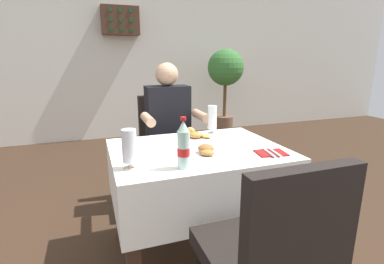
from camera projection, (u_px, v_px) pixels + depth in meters
back_wall at (123, 39)px, 4.60m from camera, size 11.00×0.12×3.20m
main_dining_table at (197, 175)px, 1.84m from camera, size 1.05×0.80×0.75m
chair_far_diner_seat at (166, 143)px, 2.57m from camera, size 0.44×0.50×0.97m
chair_near_camera_side at (269, 254)px, 1.12m from camera, size 0.44×0.50×0.97m
seated_diner_far at (170, 129)px, 2.43m from camera, size 0.50×0.46×1.26m
plate_near_camera at (206, 152)px, 1.66m from camera, size 0.23×0.23×0.06m
plate_far_diner at (196, 136)px, 2.00m from camera, size 0.26×0.26×0.07m
beer_glass_left at (129, 148)px, 1.44m from camera, size 0.07×0.07×0.20m
beer_glass_middle at (212, 119)px, 2.12m from camera, size 0.07×0.07×0.21m
cola_bottle_primary at (183, 146)px, 1.44m from camera, size 0.06×0.06×0.27m
napkin_cutlery_set at (271, 153)px, 1.69m from camera, size 0.19×0.20×0.01m
potted_plant_corner at (225, 77)px, 4.51m from camera, size 0.56×0.56×1.44m
wall_bottle_rack at (120, 21)px, 4.37m from camera, size 0.56×0.21×0.42m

